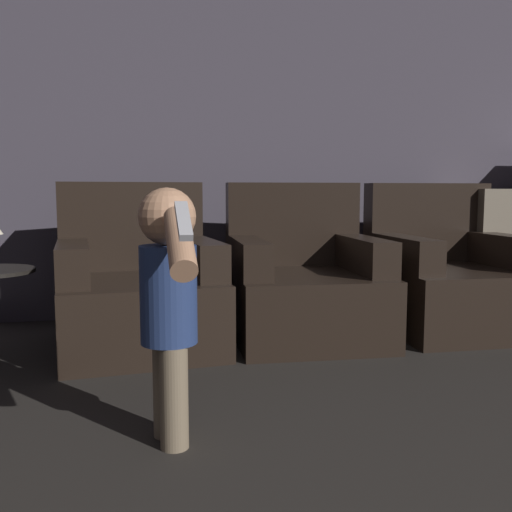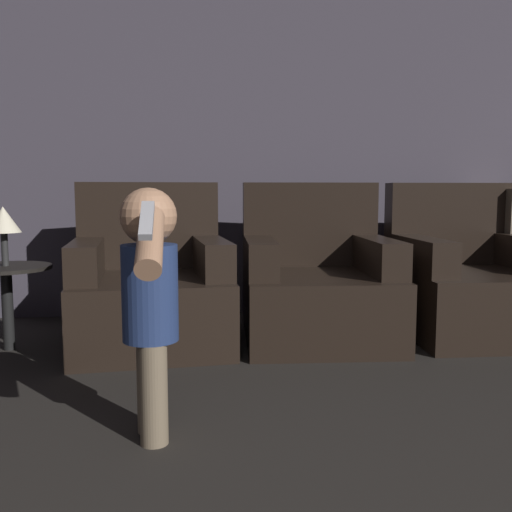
{
  "view_description": "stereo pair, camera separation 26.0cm",
  "coord_description": "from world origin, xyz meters",
  "views": [
    {
      "loc": [
        -0.57,
        0.51,
        0.85
      ],
      "look_at": [
        -0.0,
        3.03,
        0.57
      ],
      "focal_mm": 40.0,
      "sensor_mm": 36.0,
      "label": 1
    },
    {
      "loc": [
        -0.31,
        0.46,
        0.85
      ],
      "look_at": [
        -0.0,
        3.03,
        0.57
      ],
      "focal_mm": 40.0,
      "sensor_mm": 36.0,
      "label": 2
    }
  ],
  "objects": [
    {
      "name": "side_table",
      "position": [
        -1.29,
        3.65,
        0.39
      ],
      "size": [
        0.48,
        0.48,
        0.46
      ],
      "color": "black",
      "rests_on": "ground_plane"
    },
    {
      "name": "person_toddler",
      "position": [
        -0.44,
        2.4,
        0.51
      ],
      "size": [
        0.19,
        0.6,
        0.87
      ],
      "rotation": [
        0.0,
        0.0,
        1.74
      ],
      "color": "brown",
      "rests_on": "ground_plane"
    },
    {
      "name": "armchair_left",
      "position": [
        -0.52,
        3.71,
        0.31
      ],
      "size": [
        0.92,
        0.98,
        0.92
      ],
      "rotation": [
        0.0,
        0.0,
        0.09
      ],
      "color": "black",
      "rests_on": "ground_plane"
    },
    {
      "name": "wall_back",
      "position": [
        0.0,
        4.5,
        1.3
      ],
      "size": [
        8.4,
        0.05,
        2.6
      ],
      "color": "#3D3842",
      "rests_on": "ground_plane"
    },
    {
      "name": "armchair_right",
      "position": [
        1.39,
        3.71,
        0.31
      ],
      "size": [
        0.87,
        0.94,
        0.92
      ],
      "rotation": [
        0.0,
        0.0,
        -0.03
      ],
      "color": "black",
      "rests_on": "ground_plane"
    },
    {
      "name": "lamp",
      "position": [
        -1.29,
        3.65,
        0.7
      ],
      "size": [
        0.18,
        0.18,
        0.32
      ],
      "color": "#262626",
      "rests_on": "side_table"
    },
    {
      "name": "armchair_middle",
      "position": [
        0.44,
        3.71,
        0.31
      ],
      "size": [
        0.9,
        0.96,
        0.92
      ],
      "rotation": [
        0.0,
        0.0,
        -0.06
      ],
      "color": "black",
      "rests_on": "ground_plane"
    }
  ]
}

